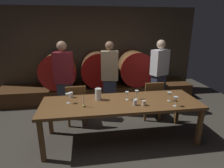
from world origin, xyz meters
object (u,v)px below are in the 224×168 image
(wine_barrel_right, at_px, (134,68))
(guest_left, at_px, (64,80))
(pitcher, at_px, (98,94))
(wine_barrel_left, at_px, (59,70))
(wine_barrel_center, at_px, (98,69))
(guest_center, at_px, (110,78))
(wine_glass_center, at_px, (137,93))
(candle_center, at_px, (84,103))
(cup_center, at_px, (135,102))
(wine_glass_left, at_px, (127,94))
(chair_left, at_px, (76,103))
(wine_glass_far_right, at_px, (169,94))
(cup_left, at_px, (71,95))
(dining_table, at_px, (121,105))
(wine_glass_far_left, at_px, (68,96))
(wine_glass_right, at_px, (175,99))
(guest_right, at_px, (159,76))
(chair_right, at_px, (152,98))
(cup_right, at_px, (144,103))

(wine_barrel_right, bearing_deg, guest_left, -150.83)
(wine_barrel_right, height_order, pitcher, wine_barrel_right)
(wine_barrel_left, xyz_separation_m, wine_barrel_center, (1.07, 0.00, 0.00))
(guest_center, xyz_separation_m, wine_glass_center, (0.34, -1.05, -0.01))
(candle_center, bearing_deg, cup_center, -3.99)
(wine_glass_left, bearing_deg, chair_left, 146.44)
(wine_glass_far_right, relative_size, cup_left, 1.61)
(dining_table, distance_m, wine_glass_far_right, 0.87)
(candle_center, bearing_deg, wine_glass_left, 14.41)
(chair_left, xyz_separation_m, candle_center, (0.16, -0.81, 0.33))
(wine_barrel_right, relative_size, dining_table, 0.34)
(guest_left, distance_m, guest_center, 1.02)
(wine_barrel_right, relative_size, wine_glass_far_right, 5.85)
(wine_barrel_left, xyz_separation_m, wine_glass_far_left, (0.38, -2.05, 0.00))
(wine_barrel_center, bearing_deg, wine_glass_far_right, -64.15)
(cup_center, bearing_deg, chair_left, 139.09)
(wine_glass_right, xyz_separation_m, wine_glass_far_right, (0.00, 0.23, -0.00))
(wine_barrel_right, distance_m, cup_center, 2.38)
(wine_glass_far_right, bearing_deg, guest_right, 76.39)
(wine_glass_right, bearing_deg, candle_center, 172.47)
(wine_barrel_right, bearing_deg, wine_glass_right, -89.04)
(wine_glass_left, height_order, wine_glass_center, wine_glass_center)
(dining_table, bearing_deg, chair_left, 138.98)
(cup_left, bearing_deg, wine_glass_center, -12.20)
(pitcher, bearing_deg, chair_right, 24.17)
(chair_right, distance_m, wine_glass_left, 1.02)
(wine_glass_left, bearing_deg, cup_left, 165.51)
(wine_glass_left, bearing_deg, cup_center, -72.98)
(wine_glass_right, relative_size, cup_right, 1.96)
(wine_barrel_right, height_order, wine_glass_right, wine_barrel_right)
(candle_center, bearing_deg, wine_glass_far_right, 1.26)
(wine_barrel_right, height_order, wine_glass_left, wine_barrel_right)
(wine_glass_left, bearing_deg, dining_table, -146.39)
(wine_barrel_right, height_order, guest_left, guest_left)
(chair_left, relative_size, wine_glass_far_right, 5.41)
(dining_table, xyz_separation_m, wine_glass_far_right, (0.85, -0.08, 0.18))
(pitcher, distance_m, wine_glass_far_right, 1.26)
(wine_barrel_center, distance_m, pitcher, 1.98)
(guest_right, bearing_deg, wine_barrel_center, -59.81)
(guest_left, height_order, wine_glass_far_left, guest_left)
(dining_table, height_order, guest_left, guest_left)
(guest_right, bearing_deg, chair_right, 30.92)
(pitcher, bearing_deg, dining_table, -21.73)
(dining_table, bearing_deg, wine_glass_center, 15.89)
(wine_barrel_left, distance_m, chair_left, 1.56)
(chair_right, relative_size, wine_glass_left, 5.78)
(wine_barrel_center, height_order, pitcher, wine_barrel_center)
(pitcher, xyz_separation_m, wine_glass_far_left, (-0.53, -0.07, 0.02))
(wine_barrel_right, distance_m, guest_center, 1.31)
(wine_glass_left, bearing_deg, guest_left, 139.56)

